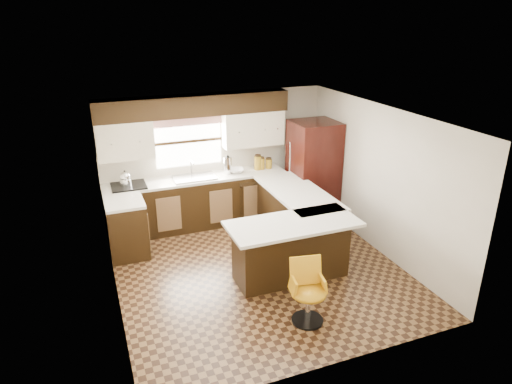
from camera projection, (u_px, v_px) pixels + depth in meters
name	position (u px, v px, depth m)	size (l,w,h in m)	color
floor	(259.00, 270.00, 7.07)	(4.40, 4.40, 0.00)	#49301A
ceiling	(259.00, 117.00, 6.19)	(4.40, 4.40, 0.00)	silver
wall_back	(216.00, 157.00, 8.53)	(4.40, 4.40, 0.00)	beige
wall_front	(337.00, 274.00, 4.72)	(4.40, 4.40, 0.00)	beige
wall_left	(109.00, 221.00, 5.92)	(4.40, 4.40, 0.00)	beige
wall_right	(380.00, 180.00, 7.34)	(4.40, 4.40, 0.00)	beige
base_cab_back	(198.00, 203.00, 8.40)	(3.30, 0.60, 0.90)	black
base_cab_left	(127.00, 229.00, 7.38)	(0.60, 0.70, 0.90)	black
counter_back	(197.00, 179.00, 8.22)	(3.30, 0.60, 0.04)	silver
counter_left	(124.00, 202.00, 7.21)	(0.60, 0.70, 0.04)	silver
soffit	(194.00, 105.00, 7.87)	(3.40, 0.35, 0.36)	black
upper_cab_left	(125.00, 140.00, 7.64)	(0.94, 0.35, 0.64)	beige
upper_cab_right	(253.00, 128.00, 8.42)	(1.14, 0.35, 0.64)	beige
window_pane	(189.00, 141.00, 8.22)	(1.20, 0.02, 0.90)	white
valance	(188.00, 120.00, 8.04)	(1.30, 0.06, 0.18)	#D19B93
sink	(194.00, 177.00, 8.18)	(0.75, 0.45, 0.03)	#B2B2B7
dishwasher	(254.00, 202.00, 8.50)	(0.58, 0.03, 0.78)	black
cooktop	(129.00, 186.00, 7.79)	(0.58, 0.50, 0.03)	black
peninsula_long	(294.00, 219.00, 7.75)	(0.60, 1.95, 0.90)	black
peninsula_return	(291.00, 250.00, 6.73)	(1.65, 0.60, 0.90)	black
counter_pen_long	(298.00, 192.00, 7.59)	(0.84, 1.95, 0.04)	silver
counter_pen_return	(293.00, 224.00, 6.47)	(1.89, 0.84, 0.04)	silver
refrigerator	(313.00, 171.00, 8.55)	(0.81, 0.78, 1.89)	black
bar_chair	(309.00, 293.00, 5.75)	(0.45, 0.45, 0.84)	orange
kettle	(125.00, 178.00, 7.72)	(0.20, 0.20, 0.27)	silver
percolator	(228.00, 165.00, 8.36)	(0.15, 0.15, 0.31)	silver
mixing_bowl	(236.00, 171.00, 8.46)	(0.29, 0.29, 0.07)	white
canister_large	(258.00, 163.00, 8.59)	(0.14, 0.14, 0.26)	olive
canister_med	(261.00, 164.00, 8.62)	(0.12, 0.12, 0.21)	olive
canister_small	(269.00, 164.00, 8.68)	(0.12, 0.12, 0.18)	olive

